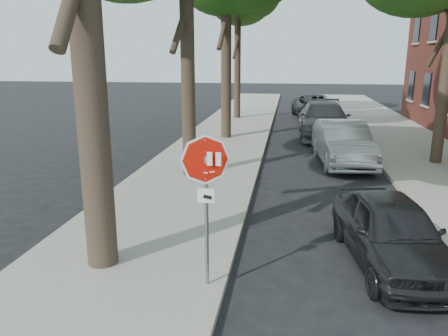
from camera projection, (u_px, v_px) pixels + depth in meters
The scene contains 11 objects.
ground at pixel (248, 293), 7.43m from camera, with size 120.00×120.00×0.00m, color black.
sidewalk_left at pixel (217, 146), 19.27m from camera, with size 4.00×55.00×0.12m, color gray.
sidewalk_right at pixel (420, 152), 18.05m from camera, with size 4.00×55.00×0.12m, color gray.
curb_left at pixel (264, 147), 18.97m from camera, with size 0.12×55.00×0.13m, color #9E9384.
curb_right at pixel (368, 151), 18.34m from camera, with size 0.12×55.00×0.13m, color #9E9384.
stop_sign at pixel (206, 182), 7.02m from camera, with size 0.76×0.34×2.61m.
tree_far at pixel (238, 0), 26.25m from camera, with size 5.29×4.91×9.33m.
car_a at pixel (391, 231), 8.33m from camera, with size 1.59×3.94×1.34m, color black.
car_b at pixel (343, 143), 16.22m from camera, with size 1.67×4.78×1.57m, color #ADB0B6.
car_c at pixel (324, 120), 21.64m from camera, with size 2.39×5.89×1.71m, color #48494D.
car_d at pixel (316, 107), 28.07m from camera, with size 2.50×5.42×1.51m, color black.
Camera 1 is at (0.59, -6.65, 3.91)m, focal length 35.00 mm.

